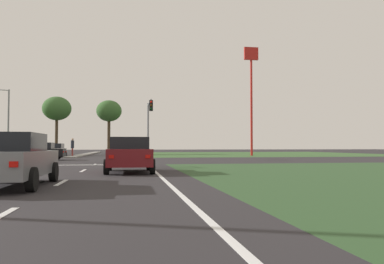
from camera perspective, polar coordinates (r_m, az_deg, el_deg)
name	(u,v)px	position (r m, az deg, el deg)	size (l,w,h in m)	color
ground_plane	(56,161)	(31.71, -19.94, -4.16)	(200.00, 200.00, 0.00)	#282628
grass_verge_far_right	(258,154)	(59.16, 9.94, -3.27)	(35.00, 35.00, 0.01)	#385B2D
median_island_far	(88,154)	(56.48, -15.45, -3.21)	(1.20, 36.00, 0.14)	gray
lane_dash_second	(61,183)	(12.85, -19.21, -7.26)	(0.14, 2.00, 0.01)	silver
lane_dash_third	(83,171)	(18.78, -16.19, -5.64)	(0.14, 2.00, 0.01)	silver
lane_dash_fourth	(94,165)	(24.74, -14.63, -4.80)	(0.14, 2.00, 0.01)	silver
edge_line_right	(164,179)	(13.30, -4.29, -7.19)	(0.14, 24.00, 0.01)	silver
stop_bar_near	(98,165)	(24.29, -14.01, -4.86)	(6.40, 0.50, 0.01)	silver
crosswalk_bar_fifth	(12,164)	(27.05, -25.67, -4.43)	(0.70, 2.80, 0.01)	silver
car_black_near	(40,151)	(33.95, -22.14, -2.71)	(4.15, 2.00, 1.48)	black
car_maroon_second	(130,154)	(17.17, -9.47, -3.38)	(2.10, 4.18, 1.57)	maroon
car_silver_third	(55,150)	(43.53, -20.05, -2.59)	(1.96, 4.51, 1.47)	#B7B7BC
car_grey_fourth	(13,159)	(12.06, -25.55, -3.76)	(1.94, 4.56, 1.55)	slate
traffic_signal_far_right	(149,118)	(36.03, -6.52, 2.08)	(0.32, 5.20, 5.51)	gray
street_lamp_third	(6,118)	(50.95, -26.38, 1.91)	(2.49, 0.84, 8.10)	gray
pedestrian_at_median	(72,145)	(42.47, -17.69, -1.90)	(0.34, 0.34, 1.89)	maroon
fastfood_pole_sign	(251,78)	(48.37, 8.97, 8.13)	(1.80, 0.40, 13.67)	red
treeline_third	(57,109)	(58.05, -19.83, 3.32)	(4.07, 4.07, 8.39)	#423323
treeline_fourth	(109,111)	(58.56, -12.48, 3.07)	(3.79, 3.79, 8.16)	#423323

